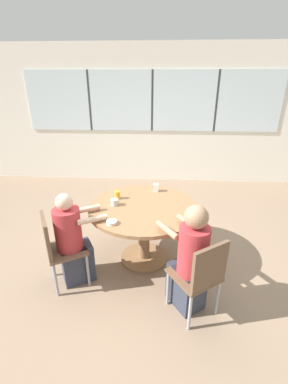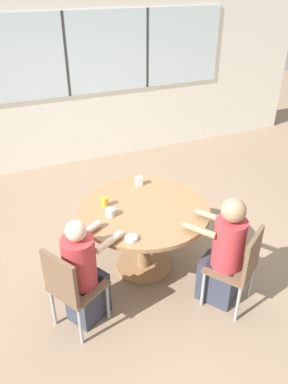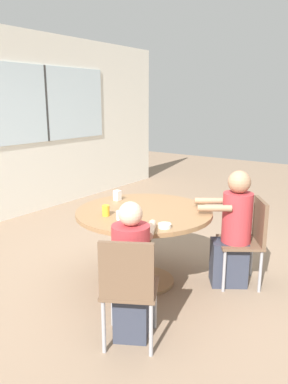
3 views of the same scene
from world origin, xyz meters
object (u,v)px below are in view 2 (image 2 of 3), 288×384
at_px(person_woman_green_shirt, 84,276).
at_px(milk_carton_small, 139,181).
at_px(coffee_mug, 111,212).
at_px(juice_glass, 105,202).
at_px(chair_for_woman_green_shirt, 70,285).
at_px(chair_for_man_blue_shirt, 241,264).
at_px(bowl_white_shallow, 131,238).
at_px(person_man_blue_shirt, 224,256).

height_order(person_woman_green_shirt, milk_carton_small, person_woman_green_shirt).
bearing_deg(coffee_mug, juice_glass, 89.42).
bearing_deg(juice_glass, chair_for_woman_green_shirt, -128.96).
relative_size(chair_for_man_blue_shirt, milk_carton_small, 8.21).
distance_m(chair_for_man_blue_shirt, bowl_white_shallow, 1.01).
relative_size(coffee_mug, juice_glass, 0.97).
bearing_deg(chair_for_woman_green_shirt, juice_glass, 111.89).
bearing_deg(juice_glass, milk_carton_small, 28.27).
relative_size(coffee_mug, milk_carton_small, 0.92).
height_order(person_man_blue_shirt, bowl_white_shallow, person_man_blue_shirt).
distance_m(coffee_mug, juice_glass, 0.18).
distance_m(chair_for_man_blue_shirt, milk_carton_small, 1.39).
bearing_deg(chair_for_man_blue_shirt, chair_for_woman_green_shirt, 132.68).
bearing_deg(milk_carton_small, person_man_blue_shirt, -73.32).
xyz_separation_m(person_man_blue_shirt, coffee_mug, (-0.83, 0.72, 0.26)).
bearing_deg(milk_carton_small, person_woman_green_shirt, -135.89).
distance_m(person_woman_green_shirt, milk_carton_small, 1.27).
xyz_separation_m(chair_for_woman_green_shirt, bowl_white_shallow, (0.59, 0.07, 0.26)).
bearing_deg(chair_for_man_blue_shirt, bowl_white_shallow, 120.56).
bearing_deg(coffee_mug, chair_for_woman_green_shirt, -137.45).
height_order(chair_for_woman_green_shirt, person_woman_green_shirt, person_woman_green_shirt).
bearing_deg(person_woman_green_shirt, chair_for_man_blue_shirt, 42.73).
height_order(chair_for_man_blue_shirt, bowl_white_shallow, chair_for_man_blue_shirt).
xyz_separation_m(chair_for_woman_green_shirt, person_woman_green_shirt, (0.14, 0.08, -0.02)).
height_order(person_man_blue_shirt, juice_glass, person_man_blue_shirt).
xyz_separation_m(person_woman_green_shirt, milk_carton_small, (0.88, 0.86, 0.32)).
relative_size(chair_for_man_blue_shirt, coffee_mug, 8.89).
distance_m(coffee_mug, milk_carton_small, 0.65).
bearing_deg(chair_for_woman_green_shirt, bowl_white_shallow, 67.67).
bearing_deg(person_man_blue_shirt, chair_for_woman_green_shirt, 137.21).
bearing_deg(coffee_mug, person_man_blue_shirt, -41.14).
distance_m(chair_for_man_blue_shirt, person_man_blue_shirt, 0.16).
distance_m(chair_for_woman_green_shirt, milk_carton_small, 1.42).
xyz_separation_m(person_man_blue_shirt, milk_carton_small, (-0.35, 1.16, 0.28)).
relative_size(person_man_blue_shirt, bowl_white_shallow, 10.35).
bearing_deg(person_woman_green_shirt, coffee_mug, 107.12).
relative_size(chair_for_woman_green_shirt, person_man_blue_shirt, 0.76).
relative_size(person_woman_green_shirt, person_man_blue_shirt, 0.95).
xyz_separation_m(chair_for_woman_green_shirt, person_man_blue_shirt, (1.37, -0.22, 0.01)).
bearing_deg(milk_carton_small, bowl_white_shallow, -117.05).
bearing_deg(person_man_blue_shirt, bowl_white_shallow, 126.19).
bearing_deg(bowl_white_shallow, milk_carton_small, 62.95).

